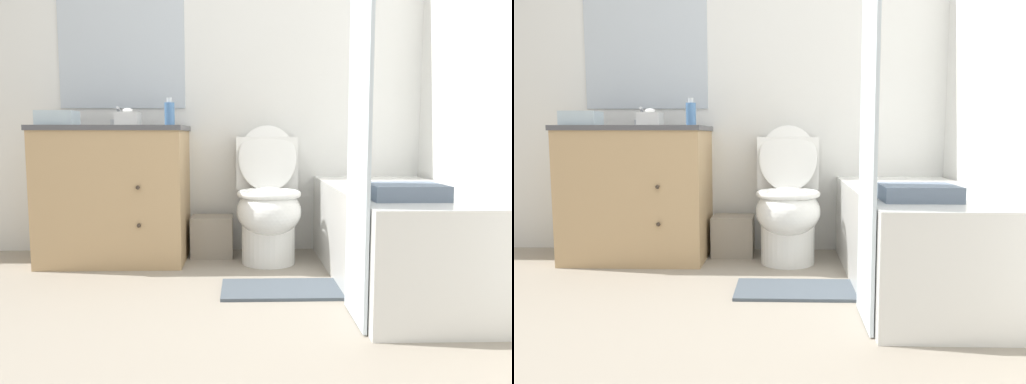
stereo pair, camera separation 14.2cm
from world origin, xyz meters
The scene contains 14 objects.
ground_plane centered at (0.00, 0.00, 0.00)m, with size 14.00×14.00×0.00m, color gray.
wall_back centered at (-0.01, 1.73, 1.25)m, with size 8.00×0.06×2.50m.
wall_right centered at (1.24, 0.85, 1.25)m, with size 0.05×2.70×2.50m.
vanity_cabinet centered at (-0.77, 1.43, 0.43)m, with size 0.88×0.57×0.84m.
sink_faucet centered at (-0.77, 1.62, 0.87)m, with size 0.14×0.12×0.12m.
toilet centered at (0.17, 1.37, 0.35)m, with size 0.39×0.63×0.85m.
bathtub centered at (0.85, 0.91, 0.25)m, with size 0.70×1.58×0.50m.
shower_curtain centered at (0.49, 0.37, 0.93)m, with size 0.02×0.36×1.85m.
wastebasket centered at (-0.18, 1.53, 0.13)m, with size 0.27×0.23×0.26m.
tissue_box centered at (-0.69, 1.46, 0.88)m, with size 0.14×0.13×0.11m.
soap_dispenser centered at (-0.44, 1.46, 0.92)m, with size 0.06×0.06×0.17m.
hand_towel_folded centered at (-1.07, 1.30, 0.88)m, with size 0.21×0.17×0.08m.
bath_towel_folded centered at (0.72, 0.47, 0.54)m, with size 0.32×0.26×0.07m.
bath_mat centered at (0.20, 0.77, 0.01)m, with size 0.60×0.33×0.02m.
Camera 1 is at (0.01, -1.67, 0.78)m, focal length 35.00 mm.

